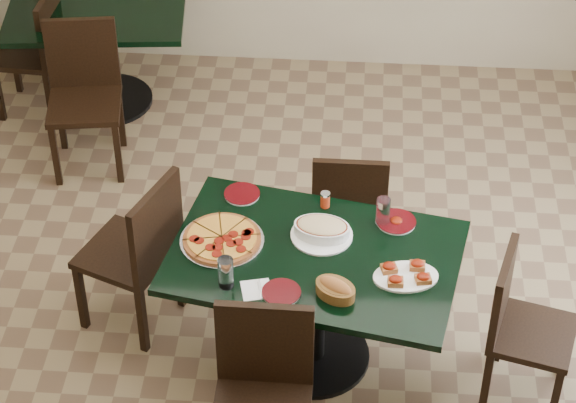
# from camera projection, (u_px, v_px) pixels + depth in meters

# --- Properties ---
(floor) EXTENTS (5.50, 5.50, 0.00)m
(floor) POSITION_uv_depth(u_px,v_px,m) (281.00, 322.00, 6.30)
(floor) COLOR olive
(floor) RESTS_ON ground
(main_table) EXTENTS (1.59, 1.18, 0.75)m
(main_table) POSITION_uv_depth(u_px,v_px,m) (314.00, 281.00, 5.74)
(main_table) COLOR black
(main_table) RESTS_ON floor
(back_table) EXTENTS (1.27, 0.97, 0.75)m
(back_table) POSITION_uv_depth(u_px,v_px,m) (99.00, 38.00, 7.66)
(back_table) COLOR black
(back_table) RESTS_ON floor
(chair_far) EXTENTS (0.41, 0.41, 0.89)m
(chair_far) POSITION_uv_depth(u_px,v_px,m) (349.00, 206.00, 6.32)
(chair_far) COLOR black
(chair_far) RESTS_ON floor
(chair_near) EXTENTS (0.46, 0.46, 0.97)m
(chair_near) POSITION_uv_depth(u_px,v_px,m) (263.00, 388.00, 5.21)
(chair_near) COLOR black
(chair_near) RESTS_ON floor
(chair_right) EXTENTS (0.50, 0.50, 0.88)m
(chair_right) POSITION_uv_depth(u_px,v_px,m) (519.00, 321.00, 5.63)
(chair_right) COLOR black
(chair_right) RESTS_ON floor
(chair_left) EXTENTS (0.59, 0.59, 0.97)m
(chair_left) POSITION_uv_depth(u_px,v_px,m) (140.00, 247.00, 5.97)
(chair_left) COLOR black
(chair_left) RESTS_ON floor
(back_chair_near) EXTENTS (0.52, 0.52, 0.98)m
(back_chair_near) POSITION_uv_depth(u_px,v_px,m) (84.00, 86.00, 7.15)
(back_chair_near) COLOR black
(back_chair_near) RESTS_ON floor
(back_chair_left) EXTENTS (0.45, 0.45, 0.90)m
(back_chair_left) POSITION_uv_depth(u_px,v_px,m) (38.00, 46.00, 7.62)
(back_chair_left) COLOR black
(back_chair_left) RESTS_ON floor
(pepperoni_pizza) EXTENTS (0.43, 0.43, 0.04)m
(pepperoni_pizza) POSITION_uv_depth(u_px,v_px,m) (222.00, 239.00, 5.69)
(pepperoni_pizza) COLOR silver
(pepperoni_pizza) RESTS_ON main_table
(lasagna_casserole) EXTENTS (0.32, 0.32, 0.09)m
(lasagna_casserole) POSITION_uv_depth(u_px,v_px,m) (322.00, 229.00, 5.70)
(lasagna_casserole) COLOR white
(lasagna_casserole) RESTS_ON main_table
(bread_basket) EXTENTS (0.25, 0.23, 0.09)m
(bread_basket) POSITION_uv_depth(u_px,v_px,m) (335.00, 289.00, 5.37)
(bread_basket) COLOR brown
(bread_basket) RESTS_ON main_table
(bruschetta_platter) EXTENTS (0.36, 0.28, 0.05)m
(bruschetta_platter) POSITION_uv_depth(u_px,v_px,m) (406.00, 274.00, 5.48)
(bruschetta_platter) COLOR white
(bruschetta_platter) RESTS_ON main_table
(side_plate_near) EXTENTS (0.19, 0.19, 0.02)m
(side_plate_near) POSITION_uv_depth(u_px,v_px,m) (281.00, 293.00, 5.40)
(side_plate_near) COLOR white
(side_plate_near) RESTS_ON main_table
(side_plate_far_r) EXTENTS (0.21, 0.21, 0.03)m
(side_plate_far_r) POSITION_uv_depth(u_px,v_px,m) (396.00, 222.00, 5.81)
(side_plate_far_r) COLOR white
(side_plate_far_r) RESTS_ON main_table
(side_plate_far_l) EXTENTS (0.19, 0.19, 0.02)m
(side_plate_far_l) POSITION_uv_depth(u_px,v_px,m) (242.00, 194.00, 5.98)
(side_plate_far_l) COLOR white
(side_plate_far_l) RESTS_ON main_table
(napkin_setting) EXTENTS (0.17, 0.17, 0.01)m
(napkin_setting) POSITION_uv_depth(u_px,v_px,m) (257.00, 290.00, 5.42)
(napkin_setting) COLOR white
(napkin_setting) RESTS_ON main_table
(water_glass_a) EXTENTS (0.07, 0.07, 0.16)m
(water_glass_a) POSITION_uv_depth(u_px,v_px,m) (383.00, 212.00, 5.76)
(water_glass_a) COLOR silver
(water_glass_a) RESTS_ON main_table
(water_glass_b) EXTENTS (0.08, 0.08, 0.17)m
(water_glass_b) POSITION_uv_depth(u_px,v_px,m) (226.00, 273.00, 5.40)
(water_glass_b) COLOR silver
(water_glass_b) RESTS_ON main_table
(pepper_shaker) EXTENTS (0.05, 0.05, 0.09)m
(pepper_shaker) POSITION_uv_depth(u_px,v_px,m) (325.00, 200.00, 5.89)
(pepper_shaker) COLOR red
(pepper_shaker) RESTS_ON main_table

